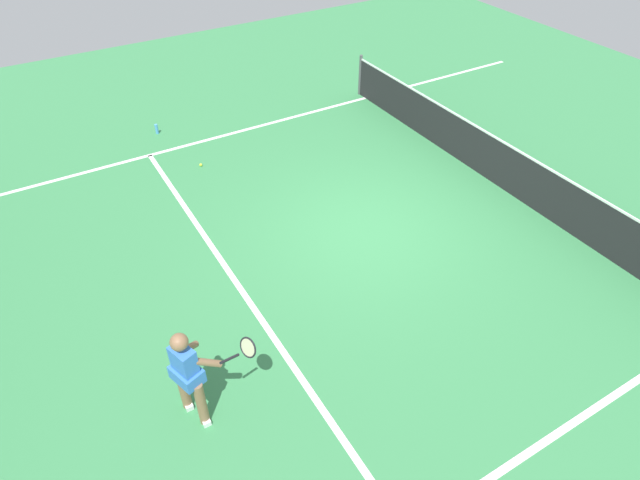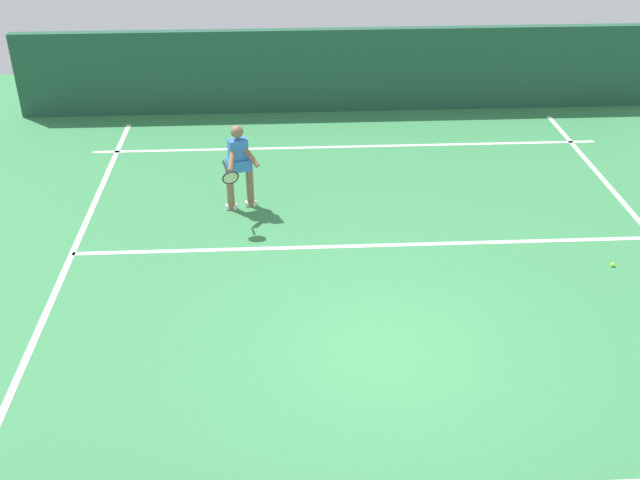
# 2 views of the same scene
# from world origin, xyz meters

# --- Properties ---
(ground_plane) EXTENTS (24.12, 24.12, 0.00)m
(ground_plane) POSITION_xyz_m (0.00, 0.00, 0.00)
(ground_plane) COLOR #38844C
(service_line_marking) EXTENTS (9.53, 0.10, 0.01)m
(service_line_marking) POSITION_xyz_m (0.00, -2.70, 0.00)
(service_line_marking) COLOR white
(service_line_marking) RESTS_ON ground
(sideline_left_marking) EXTENTS (0.10, 16.55, 0.01)m
(sideline_left_marking) POSITION_xyz_m (-4.76, 0.00, 0.00)
(sideline_left_marking) COLOR white
(sideline_left_marking) RESTS_ON ground
(sideline_right_marking) EXTENTS (0.10, 16.55, 0.01)m
(sideline_right_marking) POSITION_xyz_m (4.76, 0.00, 0.00)
(sideline_right_marking) COLOR white
(sideline_right_marking) RESTS_ON ground
(court_net) EXTENTS (10.21, 0.08, 1.07)m
(court_net) POSITION_xyz_m (0.00, 3.22, 0.50)
(court_net) COLOR #4C4C51
(court_net) RESTS_ON ground
(tennis_player) EXTENTS (0.66, 1.09, 1.55)m
(tennis_player) POSITION_xyz_m (2.11, -4.14, 0.85)
(tennis_player) COLOR #8C6647
(tennis_player) RESTS_ON ground
(tennis_ball_near) EXTENTS (0.07, 0.07, 0.07)m
(tennis_ball_near) POSITION_xyz_m (-3.73, -1.87, 0.03)
(tennis_ball_near) COLOR #D1E533
(tennis_ball_near) RESTS_ON ground
(water_bottle) EXTENTS (0.07, 0.07, 0.24)m
(water_bottle) POSITION_xyz_m (-5.68, -2.23, 0.12)
(water_bottle) COLOR #4C9EE5
(water_bottle) RESTS_ON ground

